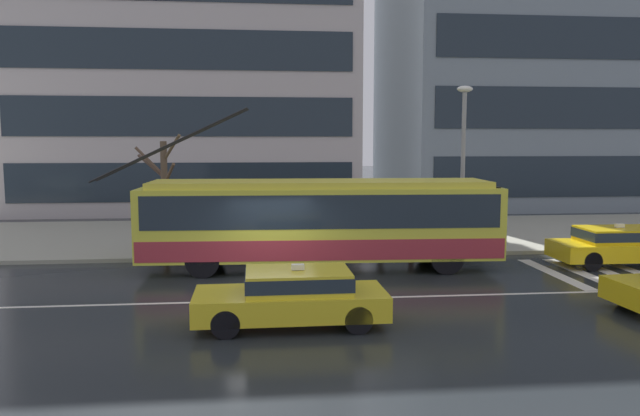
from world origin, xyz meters
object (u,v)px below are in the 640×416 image
pedestrian_at_shelter (413,204)px  pedestrian_walking_past (381,216)px  taxi_ahead_of_bus (622,244)px  trolleybus (321,220)px  taxi_oncoming_near (293,295)px  street_lamp (463,152)px  street_tree_bare (164,188)px  pedestrian_approaching_curb (255,205)px

pedestrian_at_shelter → pedestrian_walking_past: 1.89m
taxi_ahead_of_bus → pedestrian_at_shelter: 7.19m
pedestrian_walking_past → trolleybus: bearing=-122.7°
taxi_oncoming_near → street_lamp: size_ratio=0.72×
taxi_ahead_of_bus → street_tree_bare: (-15.49, 3.90, 1.68)m
pedestrian_approaching_curb → taxi_oncoming_near: bearing=-85.0°
trolleybus → pedestrian_at_shelter: bearing=37.9°
pedestrian_at_shelter → pedestrian_walking_past: (-0.93, 1.53, -0.61)m
trolleybus → pedestrian_approaching_curb: (-2.14, 4.19, 0.09)m
street_lamp → pedestrian_at_shelter: bearing=168.1°
pedestrian_walking_past → street_tree_bare: 8.51m
taxi_ahead_of_bus → street_lamp: 6.21m
taxi_ahead_of_bus → pedestrian_at_shelter: pedestrian_at_shelter is taller
trolleybus → taxi_ahead_of_bus: size_ratio=2.77×
trolleybus → taxi_oncoming_near: 6.18m
taxi_ahead_of_bus → pedestrian_walking_past: bearing=145.0°
taxi_oncoming_near → street_tree_bare: size_ratio=1.02×
taxi_oncoming_near → trolleybus: bearing=78.3°
taxi_oncoming_near → pedestrian_approaching_curb: (-0.90, 10.18, 0.97)m
trolleybus → street_tree_bare: (-5.45, 3.41, 0.81)m
pedestrian_walking_past → street_tree_bare: size_ratio=0.39×
taxi_ahead_of_bus → pedestrian_at_shelter: (-6.21, 3.46, 1.04)m
taxi_ahead_of_bus → taxi_oncoming_near: bearing=-154.0°
pedestrian_at_shelter → pedestrian_walking_past: pedestrian_at_shelter is taller
taxi_oncoming_near → street_tree_bare: bearing=114.1°
taxi_ahead_of_bus → street_lamp: size_ratio=0.78×
pedestrian_at_shelter → trolleybus: bearing=-142.1°
trolleybus → pedestrian_at_shelter: (3.82, 2.97, 0.16)m
pedestrian_walking_past → street_tree_bare: (-8.35, -1.09, 1.26)m
taxi_oncoming_near → pedestrian_walking_past: pedestrian_walking_past is taller
pedestrian_at_shelter → street_lamp: street_lamp is taller
taxi_ahead_of_bus → pedestrian_walking_past: (-7.14, 4.99, 0.42)m
street_tree_bare → pedestrian_walking_past: bearing=7.5°
taxi_ahead_of_bus → pedestrian_approaching_curb: pedestrian_approaching_curb is taller
taxi_oncoming_near → street_tree_bare: 10.44m
street_lamp → pedestrian_approaching_curb: bearing=168.4°
taxi_ahead_of_bus → street_tree_bare: 16.06m
taxi_oncoming_near → taxi_ahead_of_bus: bearing=26.0°
taxi_ahead_of_bus → street_tree_bare: street_tree_bare is taller
taxi_oncoming_near → pedestrian_at_shelter: 10.35m
pedestrian_at_shelter → street_tree_bare: size_ratio=0.46×
pedestrian_walking_past → street_lamp: 4.20m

